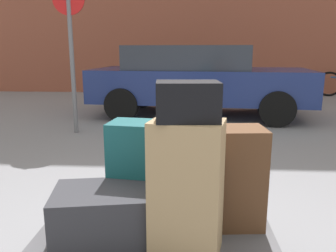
# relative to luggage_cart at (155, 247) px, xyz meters

# --- Properties ---
(luggage_cart) EXTENTS (1.32, 0.82, 0.34)m
(luggage_cart) POSITION_rel_luggage_cart_xyz_m (0.00, 0.00, 0.00)
(luggage_cart) COLOR #4C4C51
(luggage_cart) RESTS_ON ground_plane
(suitcase_tan_stacked_top) EXTENTS (0.38, 0.30, 0.68)m
(suitcase_tan_stacked_top) POSITION_rel_luggage_cart_xyz_m (0.17, -0.13, 0.41)
(suitcase_tan_stacked_top) COLOR #9E7F56
(suitcase_tan_stacked_top) RESTS_ON luggage_cart
(suitcase_charcoal_front_right) EXTENTS (0.64, 0.46, 0.27)m
(suitcase_charcoal_front_right) POSITION_rel_luggage_cart_xyz_m (-0.24, -0.02, 0.21)
(suitcase_charcoal_front_right) COLOR #2D2D33
(suitcase_charcoal_front_right) RESTS_ON luggage_cart
(suitcase_brown_center) EXTENTS (0.44, 0.29, 0.58)m
(suitcase_brown_center) POSITION_rel_luggage_cart_xyz_m (0.39, 0.16, 0.36)
(suitcase_brown_center) COLOR #51331E
(suitcase_brown_center) RESTS_ON luggage_cart
(suitcase_teal_rear_right) EXTENTS (0.39, 0.29, 0.59)m
(suitcase_teal_rear_right) POSITION_rel_luggage_cart_xyz_m (-0.10, 0.24, 0.36)
(suitcase_teal_rear_right) COLOR #144C51
(suitcase_teal_rear_right) RESTS_ON luggage_cart
(duffel_bag_black_topmost_pile) EXTENTS (0.30, 0.22, 0.18)m
(duffel_bag_black_topmost_pile) POSITION_rel_luggage_cart_xyz_m (0.17, -0.13, 0.84)
(duffel_bag_black_topmost_pile) COLOR black
(duffel_bag_black_topmost_pile) RESTS_ON suitcase_tan_stacked_top
(parked_car) EXTENTS (4.45, 2.25, 1.42)m
(parked_car) POSITION_rel_luggage_cart_xyz_m (0.35, 5.31, 0.49)
(parked_car) COLOR navy
(parked_car) RESTS_ON ground_plane
(bollard_kerb_near) EXTENTS (0.27, 0.27, 0.59)m
(bollard_kerb_near) POSITION_rel_luggage_cart_xyz_m (2.88, 7.02, 0.03)
(bollard_kerb_near) COLOR #72665B
(bollard_kerb_near) RESTS_ON ground_plane
(no_parking_sign) EXTENTS (0.50, 0.07, 2.35)m
(no_parking_sign) POSITION_rel_luggage_cart_xyz_m (-1.67, 3.67, 1.19)
(no_parking_sign) COLOR slate
(no_parking_sign) RESTS_ON ground_plane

